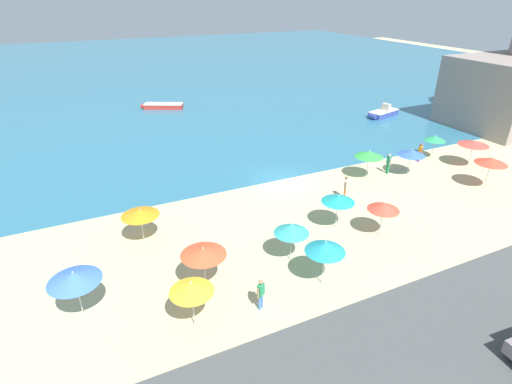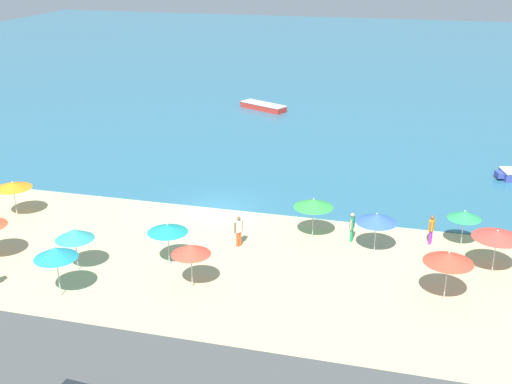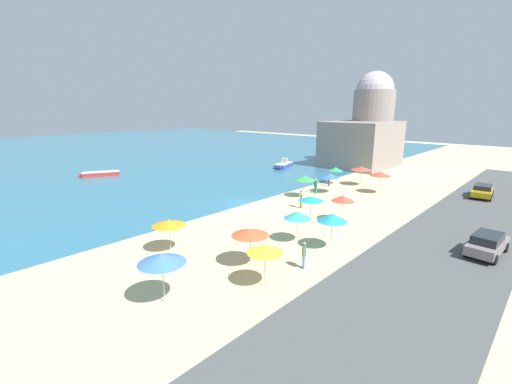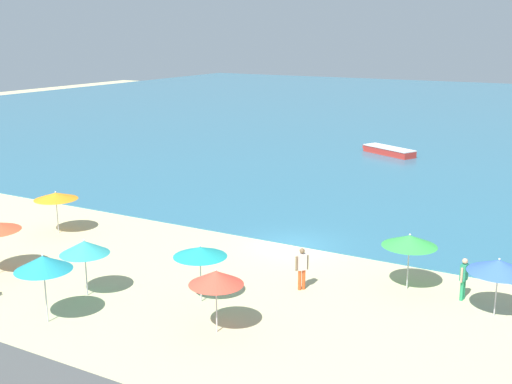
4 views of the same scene
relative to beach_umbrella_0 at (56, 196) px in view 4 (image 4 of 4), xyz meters
name	(u,v)px [view 4 (image 4 of 4)]	position (x,y,z in m)	size (l,w,h in m)	color
ground_plane	(294,246)	(11.71, 4.15, -1.98)	(160.00, 160.00, 0.00)	#C5BC8A
sea	(494,117)	(11.71, 59.15, -1.96)	(150.00, 110.00, 0.05)	#2D6A86
beach_umbrella_0	(56,196)	(0.00, 0.00, 0.00)	(2.23, 2.23, 2.23)	#B2B2B7
beach_umbrella_3	(200,252)	(11.47, -3.62, 0.07)	(2.09, 2.09, 2.31)	#B2B2B7
beach_umbrella_4	(84,247)	(7.16, -5.34, 0.03)	(1.96, 1.96, 2.35)	#B2B2B7
beach_umbrella_5	(43,263)	(7.64, -7.85, 0.28)	(2.05, 2.05, 2.60)	#B2B2B7
beach_umbrella_9	(499,266)	(21.66, 0.64, -0.02)	(2.24, 2.24, 2.27)	#B2B2B7
beach_umbrella_10	(216,278)	(13.42, -5.52, 0.05)	(1.93, 1.93, 2.35)	#B2B2B7
beach_umbrella_12	(410,241)	(18.10, 1.55, 0.10)	(2.23, 2.23, 2.38)	#B2B2B7
bather_0	(464,277)	(20.30, 1.57, -1.02)	(0.27, 0.56, 1.72)	#25935B
bather_3	(302,266)	(14.36, -0.61, -0.98)	(0.40, 0.46, 1.78)	#D24C20
skiff_offshore	(389,151)	(8.19, 29.46, -1.62)	(5.21, 3.45, 0.62)	red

